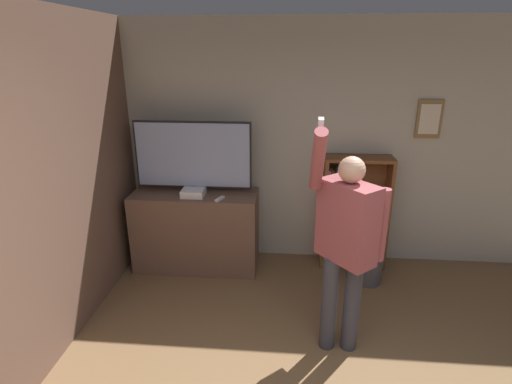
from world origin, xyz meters
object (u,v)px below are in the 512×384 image
bookshelf (348,212)px  person (346,239)px  game_console (194,192)px  waste_bin (368,264)px  television (193,156)px

bookshelf → person: person is taller
game_console → person: (1.46, -1.16, 0.08)m
bookshelf → person: bearing=-98.9°
game_console → person: bearing=-38.4°
person → waste_bin: size_ratio=4.78×
game_console → television: bearing=95.1°
television → game_console: 0.38m
game_console → bookshelf: bearing=9.4°
waste_bin → person: bearing=-111.8°
person → waste_bin: person is taller
waste_bin → television: bearing=173.7°
game_console → person: size_ratio=0.12×
bookshelf → person: 1.50m
bookshelf → waste_bin: 0.61m
person → bookshelf: bearing=130.3°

